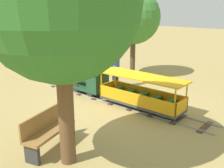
# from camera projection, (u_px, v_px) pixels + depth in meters

# --- Properties ---
(ground_plane) EXTENTS (60.00, 60.00, 0.00)m
(ground_plane) POSITION_uv_depth(u_px,v_px,m) (119.00, 102.00, 8.20)
(ground_plane) COLOR #A38C51
(track) EXTENTS (0.76, 6.40, 0.04)m
(track) POSITION_uv_depth(u_px,v_px,m) (117.00, 101.00, 8.25)
(track) COLOR gray
(track) RESTS_ON ground_plane
(locomotive) EXTENTS (0.72, 1.44, 1.01)m
(locomotive) POSITION_uv_depth(u_px,v_px,m) (90.00, 80.00, 8.86)
(locomotive) COLOR #1E472D
(locomotive) RESTS_ON ground_plane
(passenger_car) EXTENTS (0.82, 2.70, 0.97)m
(passenger_car) POSITION_uv_depth(u_px,v_px,m) (141.00, 95.00, 7.58)
(passenger_car) COLOR #3F3F3F
(passenger_car) RESTS_ON ground_plane
(conductor_person) EXTENTS (0.30, 0.30, 1.62)m
(conductor_person) POSITION_uv_depth(u_px,v_px,m) (115.00, 63.00, 9.37)
(conductor_person) COLOR #282D47
(conductor_person) RESTS_ON ground_plane
(park_bench) EXTENTS (1.36, 0.74, 0.82)m
(park_bench) POSITION_uv_depth(u_px,v_px,m) (48.00, 131.00, 5.42)
(park_bench) COLOR olive
(park_bench) RESTS_ON ground_plane
(oak_tree_near) EXTENTS (2.73, 2.73, 4.35)m
(oak_tree_near) POSITION_uv_depth(u_px,v_px,m) (60.00, 3.00, 4.24)
(oak_tree_near) COLOR brown
(oak_tree_near) RESTS_ON ground_plane
(oak_tree_far) EXTENTS (2.21, 2.21, 3.58)m
(oak_tree_far) POSITION_uv_depth(u_px,v_px,m) (134.00, 18.00, 10.67)
(oak_tree_far) COLOR #4C3823
(oak_tree_far) RESTS_ON ground_plane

